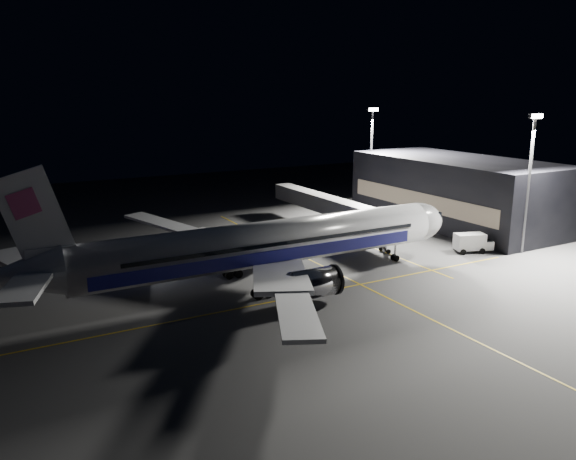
# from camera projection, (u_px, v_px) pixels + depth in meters

# --- Properties ---
(ground) EXTENTS (200.00, 200.00, 0.00)m
(ground) POSITION_uv_depth(u_px,v_px,m) (268.00, 283.00, 71.19)
(ground) COLOR #4C4C4F
(ground) RESTS_ON ground
(guide_line_main) EXTENTS (0.25, 80.00, 0.01)m
(guide_line_main) POSITION_uv_depth(u_px,v_px,m) (334.00, 272.00, 75.88)
(guide_line_main) COLOR gold
(guide_line_main) RESTS_ON ground
(guide_line_cross) EXTENTS (70.00, 0.25, 0.01)m
(guide_line_cross) POSITION_uv_depth(u_px,v_px,m) (291.00, 298.00, 66.08)
(guide_line_cross) COLOR gold
(guide_line_cross) RESTS_ON ground
(guide_line_side) EXTENTS (0.25, 40.00, 0.01)m
(guide_line_side) POSITION_uv_depth(u_px,v_px,m) (362.00, 244.00, 90.02)
(guide_line_side) COLOR gold
(guide_line_side) RESTS_ON ground
(airliner) EXTENTS (61.48, 54.22, 16.64)m
(airliner) POSITION_uv_depth(u_px,v_px,m) (260.00, 245.00, 69.45)
(airliner) COLOR silver
(airliner) RESTS_ON ground
(terminal) EXTENTS (18.12, 40.00, 12.00)m
(terminal) POSITION_uv_depth(u_px,v_px,m) (456.00, 191.00, 103.27)
(terminal) COLOR black
(terminal) RESTS_ON ground
(jet_bridge) EXTENTS (3.60, 34.40, 6.30)m
(jet_bridge) POSITION_uv_depth(u_px,v_px,m) (335.00, 207.00, 95.78)
(jet_bridge) COLOR #B2B2B7
(jet_bridge) RESTS_ON ground
(floodlight_mast_north) EXTENTS (2.40, 0.68, 20.70)m
(floodlight_mast_north) POSITION_uv_depth(u_px,v_px,m) (371.00, 149.00, 114.23)
(floodlight_mast_north) COLOR #59595E
(floodlight_mast_north) RESTS_ON ground
(floodlight_mast_south) EXTENTS (2.40, 0.67, 20.70)m
(floodlight_mast_south) POSITION_uv_depth(u_px,v_px,m) (530.00, 171.00, 81.93)
(floodlight_mast_south) COLOR #59595E
(floodlight_mast_south) RESTS_ON ground
(service_truck) EXTENTS (6.11, 3.93, 2.92)m
(service_truck) POSITION_uv_depth(u_px,v_px,m) (473.00, 242.00, 84.79)
(service_truck) COLOR silver
(service_truck) RESTS_ON ground
(baggage_tug) EXTENTS (3.01, 2.59, 1.95)m
(baggage_tug) POSITION_uv_depth(u_px,v_px,m) (148.00, 260.00, 77.88)
(baggage_tug) COLOR black
(baggage_tug) RESTS_ON ground
(safety_cone_a) EXTENTS (0.45, 0.45, 0.67)m
(safety_cone_a) POSITION_uv_depth(u_px,v_px,m) (220.00, 256.00, 81.87)
(safety_cone_a) COLOR #F74A0A
(safety_cone_a) RESTS_ON ground
(safety_cone_b) EXTENTS (0.44, 0.44, 0.66)m
(safety_cone_b) POSITION_uv_depth(u_px,v_px,m) (214.00, 256.00, 82.15)
(safety_cone_b) COLOR #F74A0A
(safety_cone_b) RESTS_ON ground
(safety_cone_c) EXTENTS (0.38, 0.38, 0.57)m
(safety_cone_c) POSITION_uv_depth(u_px,v_px,m) (260.00, 265.00, 77.80)
(safety_cone_c) COLOR #F74A0A
(safety_cone_c) RESTS_ON ground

